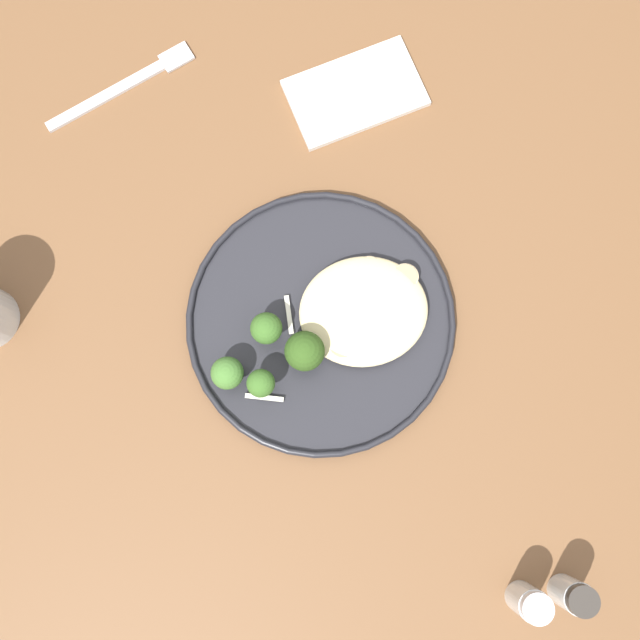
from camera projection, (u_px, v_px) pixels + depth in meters
The scene contains 18 objects.
ground at pixel (312, 403), 1.54m from camera, with size 6.00×6.00×0.00m, color #665B51.
wooden_dining_table at pixel (306, 366), 0.89m from camera, with size 1.40×1.00×0.74m.
dinner_plate at pixel (320, 322), 0.81m from camera, with size 0.29×0.29×0.02m.
noodle_bed at pixel (363, 311), 0.80m from camera, with size 0.14×0.12×0.03m.
seared_scallop_left_edge at pixel (404, 278), 0.81m from camera, with size 0.03×0.03×0.01m.
seared_scallop_center_golden at pixel (369, 268), 0.81m from camera, with size 0.02×0.02×0.01m.
seared_scallop_tilted_round at pixel (343, 343), 0.80m from camera, with size 0.04×0.04×0.02m.
seared_scallop_front_small at pixel (362, 327), 0.80m from camera, with size 0.03×0.03×0.01m.
broccoli_floret_small_sprig at pixel (304, 351), 0.77m from camera, with size 0.04×0.04×0.06m.
broccoli_floret_tall_stalk at pixel (227, 373), 0.77m from camera, with size 0.03×0.03×0.05m.
broccoli_floret_beside_noodles at pixel (266, 329), 0.78m from camera, with size 0.03×0.03×0.05m.
broccoli_floret_split_head at pixel (260, 384), 0.77m from camera, with size 0.03×0.03×0.05m.
onion_sliver_short_strip at pixel (264, 398), 0.79m from camera, with size 0.04×0.01×0.00m, color silver.
onion_sliver_curled_piece at pixel (288, 315), 0.81m from camera, with size 0.04×0.01×0.00m, color silver.
dinner_fork at pixel (125, 85), 0.87m from camera, with size 0.18×0.09×0.00m.
folded_napkin at pixel (355, 93), 0.87m from camera, with size 0.15×0.09×0.01m, color silver.
salt_shaker at pixel (528, 603), 0.74m from camera, with size 0.03×0.03×0.07m.
pepper_shaker at pixel (572, 596), 0.74m from camera, with size 0.03×0.03×0.07m.
Camera 1 is at (0.00, -0.10, 1.55)m, focal length 42.46 mm.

